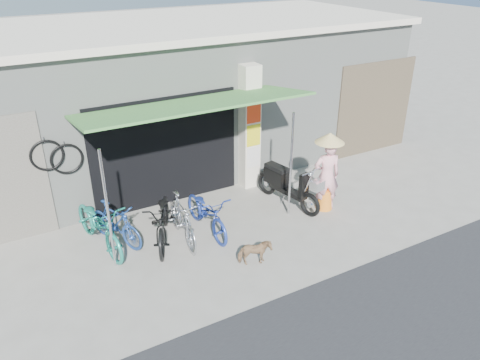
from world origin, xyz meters
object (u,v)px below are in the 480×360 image
bike_blue (115,223)px  street_dog (255,253)px  bike_silver (182,219)px  moped (286,185)px  bike_black (164,219)px  bike_teal (99,225)px  bike_navy (207,212)px  nun (327,172)px

bike_blue → street_dog: (2.04, -1.97, -0.18)m
bike_silver → street_dog: bike_silver is taller
bike_blue → moped: bearing=-29.4°
bike_black → moped: (2.99, 0.09, -0.01)m
bike_teal → bike_black: size_ratio=1.03×
bike_blue → bike_navy: bearing=-40.9°
bike_navy → moped: size_ratio=0.91×
bike_silver → moped: bearing=10.0°
bike_teal → bike_navy: bike_teal is taller
bike_black → moped: moped is taller
bike_blue → bike_teal: bearing=159.2°
bike_black → moped: bearing=25.6°
bike_navy → street_dog: 1.50m
bike_teal → moped: (4.16, -0.30, -0.02)m
bike_blue → bike_black: bearing=-50.0°
moped → street_dog: bearing=-149.6°
bike_silver → moped: size_ratio=0.87×
bike_navy → street_dog: (0.28, -1.46, -0.20)m
bike_silver → street_dog: size_ratio=2.68×
bike_silver → street_dog: bearing=-53.8°
bike_navy → moped: bearing=3.7°
bike_teal → moped: bearing=-14.4°
bike_black → nun: nun is taller
bike_silver → bike_navy: 0.58m
bike_teal → street_dog: bike_teal is taller
bike_teal → bike_silver: bike_teal is taller
bike_navy → nun: bearing=-9.9°
bike_black → bike_silver: bearing=-3.7°
bike_black → bike_silver: (0.32, -0.17, -0.00)m
bike_teal → bike_navy: bearing=-23.6°
bike_teal → street_dog: size_ratio=3.19×
bike_teal → bike_black: bike_teal is taller
bike_blue → bike_silver: size_ratio=0.89×
bike_navy → moped: moped is taller
bike_silver → nun: nun is taller
bike_teal → nun: nun is taller
moped → bike_teal: bearing=163.9°
bike_blue → nun: (4.50, -0.92, 0.46)m
bike_teal → street_dog: bearing=-49.8°
bike_blue → bike_navy: (1.76, -0.51, 0.01)m
bike_blue → street_dog: 2.84m
bike_black → nun: bearing=16.0°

